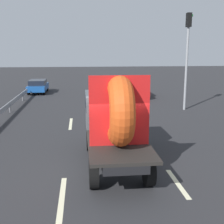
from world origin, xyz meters
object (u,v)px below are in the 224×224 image
(distant_sedan, at_px, (135,88))
(flatbed_truck, at_px, (113,117))
(traffic_light, at_px, (187,49))
(oncoming_car, at_px, (38,86))

(distant_sedan, bearing_deg, flatbed_truck, -103.47)
(distant_sedan, bearing_deg, traffic_light, -68.38)
(traffic_light, height_order, oncoming_car, traffic_light)
(flatbed_truck, relative_size, distant_sedan, 1.32)
(flatbed_truck, distance_m, oncoming_car, 18.91)
(oncoming_car, bearing_deg, distant_sedan, -19.79)
(distant_sedan, bearing_deg, oncoming_car, 160.21)
(oncoming_car, bearing_deg, traffic_light, -39.38)
(flatbed_truck, bearing_deg, distant_sedan, 76.53)
(distant_sedan, distance_m, traffic_light, 7.34)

